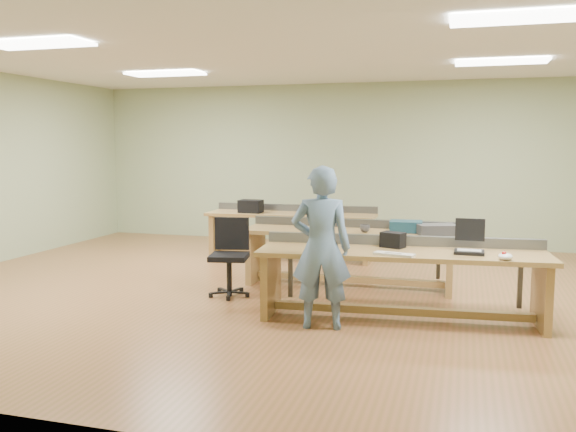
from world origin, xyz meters
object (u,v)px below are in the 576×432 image
object	(u,v)px
person	(321,248)
parts_bin_teal	(406,226)
workbench_mid	(349,245)
laptop_base	(469,252)
task_chair	(230,267)
mug	(365,228)
parts_bin_grey	(437,230)
workbench_front	(401,268)
workbench_back	(291,225)
camera_bag	(393,240)
drinks_can	(322,225)

from	to	relation	value
person	parts_bin_teal	world-z (taller)	person
workbench_mid	laptop_base	xyz separation A→B (m)	(1.50, -1.39, 0.21)
task_chair	mug	xyz separation A→B (m)	(1.56, 0.75, 0.45)
laptop_base	parts_bin_grey	xyz separation A→B (m)	(-0.38, 1.27, 0.05)
laptop_base	parts_bin_teal	xyz separation A→B (m)	(-0.77, 1.41, 0.05)
workbench_front	laptop_base	distance (m)	0.72
workbench_mid	workbench_back	bearing A→B (deg)	126.36
workbench_mid	person	bearing A→B (deg)	-88.73
parts_bin_teal	parts_bin_grey	world-z (taller)	parts_bin_teal
parts_bin_teal	workbench_front	bearing A→B (deg)	-86.55
workbench_front	parts_bin_grey	world-z (taller)	parts_bin_grey
workbench_front	workbench_back	world-z (taller)	same
mug	person	bearing A→B (deg)	-95.36
camera_bag	parts_bin_grey	size ratio (longest dim) A/B	0.52
workbench_back	parts_bin_teal	size ratio (longest dim) A/B	6.83
parts_bin_teal	drinks_can	size ratio (longest dim) A/B	3.64
workbench_front	parts_bin_grey	xyz separation A→B (m)	(0.31, 1.25, 0.25)
workbench_back	parts_bin_grey	size ratio (longest dim) A/B	5.82
person	drinks_can	world-z (taller)	person
workbench_mid	parts_bin_teal	bearing A→B (deg)	1.65
workbench_front	camera_bag	distance (m)	0.33
workbench_mid	parts_bin_teal	world-z (taller)	parts_bin_teal
workbench_front	parts_bin_grey	size ratio (longest dim) A/B	6.50
workbench_mid	camera_bag	xyz separation A→B (m)	(0.70, -1.22, 0.28)
person	laptop_base	size ratio (longest dim) A/B	5.57
mug	drinks_can	bearing A→B (deg)	171.57
laptop_base	camera_bag	world-z (taller)	camera_bag
task_chair	mug	bearing A→B (deg)	14.43
workbench_mid	workbench_back	distance (m)	2.13
workbench_mid	person	distance (m)	1.93
workbench_mid	mug	world-z (taller)	workbench_mid
person	task_chair	xyz separation A→B (m)	(-1.39, 1.00, -0.48)
laptop_base	parts_bin_teal	distance (m)	1.61
person	mug	size ratio (longest dim) A/B	13.21
workbench_front	task_chair	world-z (taller)	task_chair
workbench_back	drinks_can	bearing A→B (deg)	-63.01
workbench_front	workbench_mid	bearing A→B (deg)	115.74
workbench_front	drinks_can	xyz separation A→B (m)	(-1.17, 1.30, 0.25)
parts_bin_teal	drinks_can	xyz separation A→B (m)	(-1.09, -0.10, -0.02)
person	mug	distance (m)	1.76
parts_bin_teal	mug	xyz separation A→B (m)	(-0.50, -0.19, -0.02)
task_chair	person	bearing A→B (deg)	-47.15
workbench_back	camera_bag	bearing A→B (deg)	-56.38
camera_bag	mug	bearing A→B (deg)	135.96
drinks_can	person	bearing A→B (deg)	-77.20
workbench_front	workbench_back	bearing A→B (deg)	119.31
workbench_front	workbench_mid	world-z (taller)	same
workbench_back	parts_bin_teal	xyz separation A→B (m)	(2.01, -1.67, 0.27)
task_chair	drinks_can	size ratio (longest dim) A/B	8.60
laptop_base	workbench_front	bearing A→B (deg)	179.52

